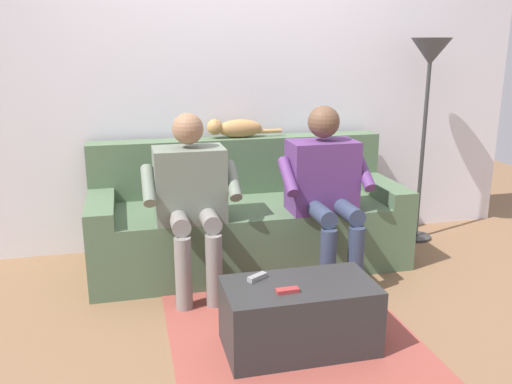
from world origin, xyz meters
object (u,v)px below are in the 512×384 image
at_px(coffee_table, 299,316).
at_px(person_left_seated, 325,183).
at_px(cat_on_backrest, 235,128).
at_px(remote_gray, 257,277).
at_px(person_right_seated, 191,192).
at_px(remote_red, 287,290).
at_px(couch, 246,220).
at_px(floor_lamp, 429,70).

bearing_deg(coffee_table, person_left_seated, -117.91).
bearing_deg(cat_on_backrest, remote_gray, 82.91).
bearing_deg(person_right_seated, coffee_table, 117.49).
relative_size(person_left_seated, remote_red, 10.21).
xyz_separation_m(person_right_seated, cat_on_backrest, (-0.41, -0.65, 0.28)).
bearing_deg(person_left_seated, cat_on_backrest, -55.36).
distance_m(coffee_table, person_left_seated, 1.04).
distance_m(couch, remote_red, 1.29).
relative_size(person_left_seated, remote_gray, 10.14).
height_order(cat_on_backrest, remote_red, cat_on_backrest).
xyz_separation_m(coffee_table, remote_gray, (0.19, -0.10, 0.19)).
bearing_deg(person_right_seated, remote_gray, 108.15).
bearing_deg(remote_red, coffee_table, -142.60).
distance_m(remote_gray, remote_red, 0.21).
distance_m(person_right_seated, remote_red, 1.01).
bearing_deg(person_right_seated, person_left_seated, 179.03).
xyz_separation_m(remote_gray, remote_red, (-0.11, 0.18, -0.00)).
relative_size(couch, remote_red, 19.35).
distance_m(coffee_table, floor_lamp, 2.26).
bearing_deg(couch, remote_gray, 80.07).
bearing_deg(remote_gray, coffee_table, -59.97).
height_order(remote_red, floor_lamp, floor_lamp).
height_order(person_right_seated, remote_gray, person_right_seated).
relative_size(person_left_seated, floor_lamp, 0.73).
bearing_deg(person_left_seated, person_right_seated, -0.97).
xyz_separation_m(coffee_table, person_left_seated, (-0.43, -0.82, 0.47)).
xyz_separation_m(coffee_table, person_right_seated, (0.43, -0.83, 0.46)).
xyz_separation_m(couch, remote_red, (0.09, 1.29, 0.06)).
xyz_separation_m(couch, person_right_seated, (0.43, 0.38, 0.34)).
xyz_separation_m(coffee_table, cat_on_backrest, (0.02, -1.48, 0.74)).
bearing_deg(remote_gray, person_right_seated, 76.31).
relative_size(person_right_seated, remote_red, 10.02).
distance_m(cat_on_backrest, floor_lamp, 1.51).
bearing_deg(floor_lamp, cat_on_backrest, -5.83).
bearing_deg(coffee_table, couch, -90.00).
height_order(person_left_seated, cat_on_backrest, person_left_seated).
bearing_deg(coffee_table, remote_red, 39.76).
distance_m(cat_on_backrest, remote_red, 1.65).
xyz_separation_m(person_right_seated, floor_lamp, (-1.86, -0.50, 0.69)).
bearing_deg(cat_on_backrest, remote_red, 87.64).
height_order(person_right_seated, floor_lamp, floor_lamp).
relative_size(couch, coffee_table, 2.82).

